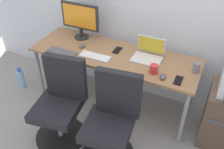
% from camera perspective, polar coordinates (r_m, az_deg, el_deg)
% --- Properties ---
extents(ground_plane, '(5.28, 5.28, 0.00)m').
position_cam_1_polar(ground_plane, '(3.20, 0.39, -6.33)').
color(ground_plane, gray).
extents(desk, '(1.88, 0.63, 0.73)m').
position_cam_1_polar(desk, '(2.80, 0.44, 3.71)').
color(desk, '#996B47').
rests_on(desk, ground).
extents(office_chair_left, '(0.54, 0.54, 0.94)m').
position_cam_1_polar(office_chair_left, '(2.60, -11.72, -6.87)').
color(office_chair_left, black).
rests_on(office_chair_left, ground).
extents(office_chair_right, '(0.54, 0.54, 0.94)m').
position_cam_1_polar(office_chair_right, '(2.38, -0.18, -11.08)').
color(office_chair_right, black).
rests_on(office_chair_right, ground).
extents(water_bottle_on_floor, '(0.09, 0.09, 0.31)m').
position_cam_1_polar(water_bottle_on_floor, '(3.56, -20.11, -0.90)').
color(water_bottle_on_floor, '#8CBFF2').
rests_on(water_bottle_on_floor, ground).
extents(desktop_monitor, '(0.48, 0.18, 0.43)m').
position_cam_1_polar(desktop_monitor, '(3.01, -7.33, 12.64)').
color(desktop_monitor, '#262626').
rests_on(desktop_monitor, desk).
extents(open_laptop, '(0.31, 0.26, 0.23)m').
position_cam_1_polar(open_laptop, '(2.69, 8.35, 4.80)').
color(open_laptop, silver).
rests_on(open_laptop, desk).
extents(keyboard_by_monitor, '(0.34, 0.12, 0.02)m').
position_cam_1_polar(keyboard_by_monitor, '(2.83, -11.38, 5.04)').
color(keyboard_by_monitor, '#515156').
rests_on(keyboard_by_monitor, desk).
extents(keyboard_by_laptop, '(0.34, 0.12, 0.02)m').
position_cam_1_polar(keyboard_by_laptop, '(2.70, -3.92, 4.12)').
color(keyboard_by_laptop, silver).
rests_on(keyboard_by_laptop, desk).
extents(mouse_by_monitor, '(0.06, 0.10, 0.03)m').
position_cam_1_polar(mouse_by_monitor, '(2.90, -6.85, 6.56)').
color(mouse_by_monitor, '#515156').
rests_on(mouse_by_monitor, desk).
extents(mouse_by_laptop, '(0.06, 0.10, 0.03)m').
position_cam_1_polar(mouse_by_laptop, '(2.44, 11.62, -0.47)').
color(mouse_by_laptop, '#515156').
rests_on(mouse_by_laptop, desk).
extents(coffee_mug, '(0.08, 0.08, 0.09)m').
position_cam_1_polar(coffee_mug, '(2.47, 9.59, 1.26)').
color(coffee_mug, red).
rests_on(coffee_mug, desk).
extents(pen_cup, '(0.07, 0.07, 0.10)m').
position_cam_1_polar(pen_cup, '(2.58, 18.80, 1.53)').
color(pen_cup, slate).
rests_on(pen_cup, desk).
extents(phone_near_monitor, '(0.07, 0.14, 0.01)m').
position_cam_1_polar(phone_near_monitor, '(2.44, 14.98, -1.32)').
color(phone_near_monitor, black).
rests_on(phone_near_monitor, desk).
extents(phone_near_laptop, '(0.07, 0.14, 0.01)m').
position_cam_1_polar(phone_near_laptop, '(2.82, 1.24, 5.59)').
color(phone_near_laptop, black).
rests_on(phone_near_laptop, desk).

